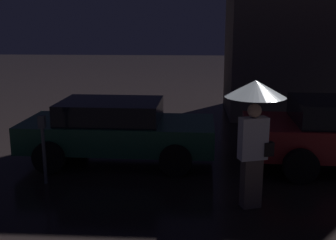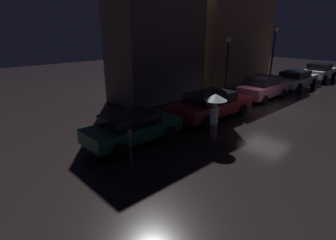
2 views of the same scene
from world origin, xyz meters
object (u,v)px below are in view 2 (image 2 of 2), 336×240
(parked_car_green, at_px, (132,127))
(pedestrian_with_umbrella, at_px, (215,106))
(parked_car_silver, at_px, (295,79))
(street_lamp_near, at_px, (227,58))
(parked_car_red, at_px, (212,104))
(parking_meter, at_px, (130,143))
(parked_car_pink, at_px, (263,87))
(parked_car_white, at_px, (319,71))
(street_lamp_far, at_px, (274,42))

(parked_car_green, xyz_separation_m, pedestrian_with_umbrella, (2.51, -2.15, 0.85))
(parked_car_silver, xyz_separation_m, street_lamp_near, (-6.52, 2.11, 1.91))
(parked_car_silver, bearing_deg, street_lamp_near, 162.60)
(parked_car_red, height_order, parking_meter, parked_car_red)
(parked_car_green, relative_size, parked_car_silver, 0.85)
(parked_car_green, height_order, pedestrian_with_umbrella, pedestrian_with_umbrella)
(parked_car_silver, relative_size, street_lamp_near, 1.17)
(parking_meter, bearing_deg, pedestrian_with_umbrella, -12.18)
(parked_car_green, height_order, parked_car_pink, parked_car_pink)
(parked_car_white, bearing_deg, street_lamp_far, 144.55)
(parking_meter, xyz_separation_m, street_lamp_near, (10.44, 3.44, 1.85))
(parked_car_pink, bearing_deg, parked_car_red, -179.30)
(parked_car_silver, height_order, parked_car_white, parked_car_white)
(parked_car_pink, bearing_deg, parking_meter, -173.89)
(parked_car_silver, relative_size, parking_meter, 3.69)
(parked_car_pink, height_order, parked_car_silver, parked_car_pink)
(pedestrian_with_umbrella, xyz_separation_m, parking_meter, (-3.59, 0.78, -0.75))
(parked_car_green, bearing_deg, pedestrian_with_umbrella, -39.24)
(pedestrian_with_umbrella, bearing_deg, parked_car_silver, -8.69)
(parked_car_red, relative_size, pedestrian_with_umbrella, 2.35)
(parked_car_silver, height_order, pedestrian_with_umbrella, pedestrian_with_umbrella)
(parked_car_red, distance_m, street_lamp_far, 12.58)
(parked_car_red, relative_size, street_lamp_near, 1.20)
(parked_car_white, relative_size, street_lamp_far, 0.89)
(parked_car_silver, bearing_deg, parked_car_green, -179.62)
(pedestrian_with_umbrella, relative_size, street_lamp_near, 0.51)
(street_lamp_near, bearing_deg, parked_car_pink, -59.93)
(parked_car_green, bearing_deg, parked_car_silver, 1.17)
(pedestrian_with_umbrella, bearing_deg, street_lamp_near, 14.00)
(parked_car_white, height_order, street_lamp_far, street_lamp_far)
(parked_car_silver, height_order, street_lamp_far, street_lamp_far)
(pedestrian_with_umbrella, height_order, street_lamp_near, street_lamp_near)
(parked_car_pink, relative_size, parked_car_white, 1.01)
(parked_car_green, height_order, street_lamp_near, street_lamp_near)
(pedestrian_with_umbrella, bearing_deg, parking_meter, 150.18)
(parked_car_pink, height_order, parking_meter, parked_car_pink)
(street_lamp_far, bearing_deg, parked_car_white, -34.47)
(parked_car_pink, relative_size, parking_meter, 3.33)
(pedestrian_with_umbrella, bearing_deg, parked_car_red, 21.55)
(parked_car_silver, bearing_deg, parked_car_white, -0.68)
(street_lamp_near, xyz_separation_m, street_lamp_far, (7.59, 0.51, 0.75))
(pedestrian_with_umbrella, distance_m, street_lamp_near, 8.12)
(pedestrian_with_umbrella, xyz_separation_m, street_lamp_near, (6.85, 4.22, 1.10))
(parked_car_white, xyz_separation_m, street_lamp_near, (-11.57, 2.22, 1.83))
(parked_car_red, relative_size, parked_car_silver, 1.02)
(parked_car_white, xyz_separation_m, pedestrian_with_umbrella, (-18.42, -2.00, 0.73))
(parked_car_green, distance_m, street_lamp_far, 17.35)
(parked_car_red, distance_m, parking_meter, 6.16)
(parked_car_red, height_order, parked_car_silver, parked_car_red)
(parked_car_pink, distance_m, parked_car_silver, 5.30)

